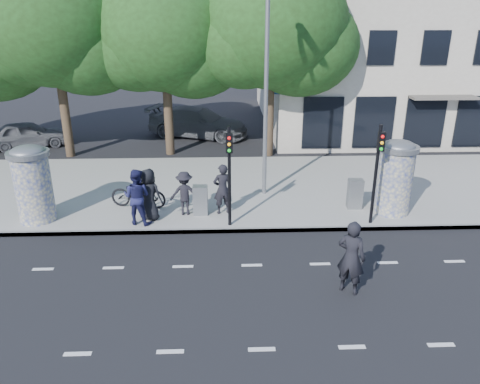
{
  "coord_description": "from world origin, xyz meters",
  "views": [
    {
      "loc": [
        -0.78,
        -10.44,
        6.99
      ],
      "look_at": [
        -0.27,
        3.5,
        1.47
      ],
      "focal_mm": 35.0,
      "sensor_mm": 36.0,
      "label": 1
    }
  ],
  "objects_px": {
    "ad_column_right": "(395,175)",
    "traffic_pole_near": "(229,167)",
    "man_road": "(351,257)",
    "ad_column_left": "(33,182)",
    "cabinet_right": "(355,194)",
    "bicycle": "(138,193)",
    "car_right": "(198,122)",
    "ped_d": "(185,193)",
    "car_left": "(28,134)",
    "ped_c": "(137,197)",
    "traffic_pole_far": "(377,165)",
    "ped_a": "(149,195)",
    "ped_b": "(222,189)",
    "street_lamp": "(267,73)",
    "cabinet_left": "(200,200)"
  },
  "relations": [
    {
      "from": "traffic_pole_far",
      "to": "ped_b",
      "type": "relative_size",
      "value": 1.87
    },
    {
      "from": "ad_column_right",
      "to": "ped_a",
      "type": "height_order",
      "value": "ad_column_right"
    },
    {
      "from": "ped_b",
      "to": "car_left",
      "type": "distance_m",
      "value": 14.0
    },
    {
      "from": "ad_column_left",
      "to": "man_road",
      "type": "relative_size",
      "value": 1.31
    },
    {
      "from": "ad_column_left",
      "to": "traffic_pole_far",
      "type": "distance_m",
      "value": 11.44
    },
    {
      "from": "car_left",
      "to": "car_right",
      "type": "bearing_deg",
      "value": -97.78
    },
    {
      "from": "man_road",
      "to": "bicycle",
      "type": "height_order",
      "value": "man_road"
    },
    {
      "from": "car_right",
      "to": "man_road",
      "type": "bearing_deg",
      "value": -144.69
    },
    {
      "from": "man_road",
      "to": "cabinet_right",
      "type": "relative_size",
      "value": 1.86
    },
    {
      "from": "street_lamp",
      "to": "bicycle",
      "type": "height_order",
      "value": "street_lamp"
    },
    {
      "from": "ad_column_left",
      "to": "ped_a",
      "type": "relative_size",
      "value": 1.46
    },
    {
      "from": "ped_b",
      "to": "bicycle",
      "type": "relative_size",
      "value": 0.89
    },
    {
      "from": "street_lamp",
      "to": "ped_b",
      "type": "xyz_separation_m",
      "value": [
        -1.63,
        -1.8,
        -3.73
      ]
    },
    {
      "from": "cabinet_right",
      "to": "traffic_pole_far",
      "type": "bearing_deg",
      "value": -77.85
    },
    {
      "from": "street_lamp",
      "to": "cabinet_left",
      "type": "bearing_deg",
      "value": -142.37
    },
    {
      "from": "ad_column_left",
      "to": "cabinet_left",
      "type": "xyz_separation_m",
      "value": [
        5.58,
        0.27,
        -0.86
      ]
    },
    {
      "from": "ad_column_right",
      "to": "traffic_pole_near",
      "type": "xyz_separation_m",
      "value": [
        -5.8,
        -0.91,
        0.69
      ]
    },
    {
      "from": "street_lamp",
      "to": "cabinet_left",
      "type": "height_order",
      "value": "street_lamp"
    },
    {
      "from": "cabinet_right",
      "to": "traffic_pole_near",
      "type": "bearing_deg",
      "value": -161.33
    },
    {
      "from": "ped_c",
      "to": "cabinet_right",
      "type": "xyz_separation_m",
      "value": [
        7.66,
        1.03,
        -0.42
      ]
    },
    {
      "from": "ad_column_left",
      "to": "traffic_pole_far",
      "type": "height_order",
      "value": "traffic_pole_far"
    },
    {
      "from": "traffic_pole_near",
      "to": "man_road",
      "type": "distance_m",
      "value": 5.04
    },
    {
      "from": "ad_column_right",
      "to": "traffic_pole_near",
      "type": "relative_size",
      "value": 0.78
    },
    {
      "from": "car_left",
      "to": "car_right",
      "type": "height_order",
      "value": "car_right"
    },
    {
      "from": "ped_d",
      "to": "car_left",
      "type": "height_order",
      "value": "ped_d"
    },
    {
      "from": "cabinet_left",
      "to": "man_road",
      "type": "bearing_deg",
      "value": -48.69
    },
    {
      "from": "ad_column_left",
      "to": "traffic_pole_near",
      "type": "relative_size",
      "value": 0.78
    },
    {
      "from": "cabinet_left",
      "to": "car_left",
      "type": "height_order",
      "value": "car_left"
    },
    {
      "from": "ped_b",
      "to": "bicycle",
      "type": "distance_m",
      "value": 3.16
    },
    {
      "from": "ped_d",
      "to": "cabinet_right",
      "type": "relative_size",
      "value": 1.44
    },
    {
      "from": "ped_a",
      "to": "ped_b",
      "type": "bearing_deg",
      "value": -151.64
    },
    {
      "from": "ad_column_left",
      "to": "cabinet_right",
      "type": "xyz_separation_m",
      "value": [
        11.17,
        0.63,
        -0.84
      ]
    },
    {
      "from": "ped_a",
      "to": "car_left",
      "type": "relative_size",
      "value": 0.45
    },
    {
      "from": "ad_column_left",
      "to": "cabinet_right",
      "type": "height_order",
      "value": "ad_column_left"
    },
    {
      "from": "street_lamp",
      "to": "ped_c",
      "type": "bearing_deg",
      "value": -150.61
    },
    {
      "from": "man_road",
      "to": "bicycle",
      "type": "relative_size",
      "value": 0.99
    },
    {
      "from": "man_road",
      "to": "car_right",
      "type": "distance_m",
      "value": 16.81
    },
    {
      "from": "traffic_pole_far",
      "to": "cabinet_right",
      "type": "distance_m",
      "value": 2.05
    },
    {
      "from": "ped_c",
      "to": "cabinet_right",
      "type": "relative_size",
      "value": 1.76
    },
    {
      "from": "traffic_pole_far",
      "to": "ped_b",
      "type": "distance_m",
      "value": 5.27
    },
    {
      "from": "bicycle",
      "to": "cabinet_right",
      "type": "xyz_separation_m",
      "value": [
        7.87,
        -0.34,
        0.01
      ]
    },
    {
      "from": "ped_c",
      "to": "cabinet_left",
      "type": "bearing_deg",
      "value": -146.4
    },
    {
      "from": "traffic_pole_far",
      "to": "ped_d",
      "type": "bearing_deg",
      "value": 170.95
    },
    {
      "from": "ped_a",
      "to": "bicycle",
      "type": "bearing_deg",
      "value": -42.96
    },
    {
      "from": "street_lamp",
      "to": "ped_c",
      "type": "xyz_separation_m",
      "value": [
        -4.49,
        -2.53,
        -3.68
      ]
    },
    {
      "from": "ad_column_left",
      "to": "ad_column_right",
      "type": "xyz_separation_m",
      "value": [
        12.4,
        0.2,
        0.0
      ]
    },
    {
      "from": "ad_column_left",
      "to": "car_left",
      "type": "distance_m",
      "value": 10.56
    },
    {
      "from": "ad_column_left",
      "to": "ped_c",
      "type": "bearing_deg",
      "value": -6.41
    },
    {
      "from": "ad_column_right",
      "to": "ped_b",
      "type": "height_order",
      "value": "ad_column_right"
    },
    {
      "from": "ped_c",
      "to": "traffic_pole_far",
      "type": "bearing_deg",
      "value": -166.44
    }
  ]
}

